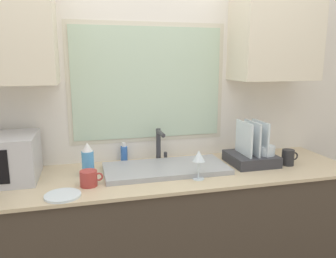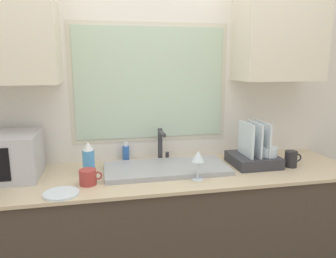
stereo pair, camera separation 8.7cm
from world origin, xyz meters
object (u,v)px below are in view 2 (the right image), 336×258
object	(u,v)px
spray_bottle	(89,159)
soap_bottle	(126,153)
dish_rack	(255,155)
wine_glass	(198,158)
faucet	(161,143)
mug_near_sink	(88,177)

from	to	relation	value
spray_bottle	soap_bottle	size ratio (longest dim) A/B	1.48
dish_rack	wine_glass	size ratio (longest dim) A/B	1.69
faucet	spray_bottle	world-z (taller)	faucet
spray_bottle	wine_glass	distance (m)	0.67
spray_bottle	wine_glass	bearing A→B (deg)	-20.56
faucet	wine_glass	distance (m)	0.41
faucet	spray_bottle	size ratio (longest dim) A/B	1.13
faucet	mug_near_sink	bearing A→B (deg)	-145.20
dish_rack	spray_bottle	xyz separation A→B (m)	(-1.07, 0.05, 0.03)
faucet	wine_glass	xyz separation A→B (m)	(0.14, -0.39, -0.00)
dish_rack	spray_bottle	bearing A→B (deg)	177.53
faucet	mug_near_sink	size ratio (longest dim) A/B	1.80
spray_bottle	wine_glass	xyz separation A→B (m)	(0.62, -0.23, 0.04)
wine_glass	spray_bottle	bearing A→B (deg)	159.44
spray_bottle	mug_near_sink	world-z (taller)	spray_bottle
dish_rack	spray_bottle	size ratio (longest dim) A/B	1.45
wine_glass	faucet	bearing A→B (deg)	110.28
mug_near_sink	wine_glass	xyz separation A→B (m)	(0.62, -0.05, 0.09)
mug_near_sink	wine_glass	distance (m)	0.63
spray_bottle	soap_bottle	xyz separation A→B (m)	(0.24, 0.21, -0.04)
dish_rack	soap_bottle	distance (m)	0.87
dish_rack	mug_near_sink	size ratio (longest dim) A/B	2.31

